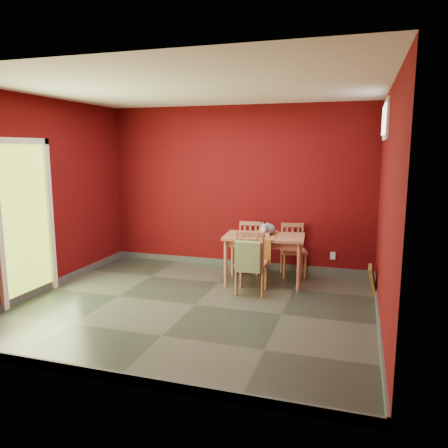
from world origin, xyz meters
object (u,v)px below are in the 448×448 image
(chair_far_left, at_px, (249,247))
(tote_bag, at_px, (248,257))
(cat, at_px, (268,227))
(chair_near, at_px, (251,261))
(picture_frame, at_px, (372,280))
(chair_far_right, at_px, (293,249))
(dining_table, at_px, (264,241))

(chair_far_left, height_order, tote_bag, tote_bag)
(cat, bearing_deg, tote_bag, -100.64)
(chair_near, distance_m, picture_frame, 1.71)
(chair_far_right, bearing_deg, chair_near, -110.80)
(dining_table, xyz_separation_m, chair_near, (-0.07, -0.54, -0.18))
(chair_far_left, distance_m, cat, 0.75)
(chair_near, bearing_deg, picture_frame, 17.64)
(dining_table, xyz_separation_m, cat, (0.03, 0.07, 0.21))
(chair_far_left, bearing_deg, picture_frame, -16.62)
(dining_table, bearing_deg, chair_near, -96.93)
(chair_far_left, xyz_separation_m, chair_near, (0.30, -1.08, 0.04))
(cat, height_order, picture_frame, cat)
(chair_far_left, relative_size, cat, 1.78)
(chair_far_left, relative_size, chair_near, 0.90)
(chair_far_right, xyz_separation_m, cat, (-0.32, -0.49, 0.42))
(chair_near, bearing_deg, tote_bag, -87.15)
(cat, bearing_deg, chair_near, -103.75)
(chair_far_left, xyz_separation_m, chair_far_right, (0.72, 0.02, 0.00))
(chair_near, bearing_deg, cat, 80.89)
(dining_table, xyz_separation_m, chair_far_right, (0.35, 0.57, -0.22))
(chair_far_left, bearing_deg, chair_far_right, 1.86)
(tote_bag, height_order, cat, cat)
(chair_far_left, height_order, cat, cat)
(picture_frame, bearing_deg, chair_far_right, 153.49)
(chair_far_right, distance_m, cat, 0.73)
(chair_far_right, bearing_deg, cat, -123.08)
(tote_bag, bearing_deg, chair_near, 92.85)
(tote_bag, xyz_separation_m, cat, (0.09, 0.83, 0.26))
(chair_far_left, xyz_separation_m, cat, (0.40, -0.47, 0.43))
(chair_far_left, relative_size, tote_bag, 1.71)
(tote_bag, height_order, picture_frame, tote_bag)
(chair_far_left, bearing_deg, tote_bag, -76.53)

